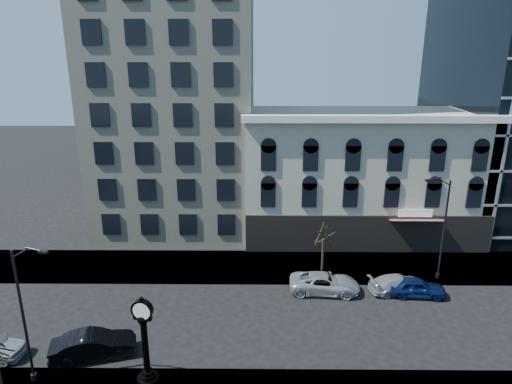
{
  "coord_description": "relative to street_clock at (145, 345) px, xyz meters",
  "views": [
    {
      "loc": [
        2.29,
        -26.99,
        17.93
      ],
      "look_at": [
        2.0,
        4.0,
        8.0
      ],
      "focal_mm": 32.0,
      "sensor_mm": 36.0,
      "label": 1
    }
  ],
  "objects": [
    {
      "name": "street_clock",
      "position": [
        0.0,
        0.0,
        0.0
      ],
      "size": [
        1.22,
        1.22,
        5.36
      ],
      "rotation": [
        0.0,
        0.0,
        -0.2
      ],
      "color": "black",
      "rests_on": "sidewalk_near"
    },
    {
      "name": "car_far_a",
      "position": [
        11.13,
        10.05,
        -1.81
      ],
      "size": [
        5.48,
        2.83,
        1.48
      ],
      "primitive_type": "imported",
      "rotation": [
        0.0,
        0.0,
        1.5
      ],
      "color": "#A5A8AD",
      "rests_on": "ground"
    },
    {
      "name": "bare_tree_far",
      "position": [
        11.39,
        13.42,
        0.96
      ],
      "size": [
        2.62,
        2.62,
        4.5
      ],
      "color": "#2E2417",
      "rests_on": "sidewalk_far"
    },
    {
      "name": "street_lamp_far",
      "position": [
        19.93,
        12.0,
        4.11
      ],
      "size": [
        2.2,
        0.81,
        8.66
      ],
      "rotation": [
        0.0,
        0.0,
        3.4
      ],
      "color": "black",
      "rests_on": "sidewalk_far"
    },
    {
      "name": "street_lamp_near",
      "position": [
        -5.83,
        -0.03,
        3.91
      ],
      "size": [
        2.14,
        0.74,
        8.39
      ],
      "rotation": [
        0.0,
        0.0,
        -0.24
      ],
      "color": "black",
      "rests_on": "sidewalk_near"
    },
    {
      "name": "victorian_row",
      "position": [
        15.91,
        22.0,
        3.45
      ],
      "size": [
        22.6,
        11.19,
        12.5
      ],
      "color": "#BAB399",
      "rests_on": "ground"
    },
    {
      "name": "ground",
      "position": [
        3.91,
        6.11,
        -2.55
      ],
      "size": [
        160.0,
        160.0,
        0.0
      ],
      "primitive_type": "plane",
      "color": "black",
      "rests_on": "ground"
    },
    {
      "name": "cream_tower",
      "position": [
        -2.21,
        24.99,
        16.77
      ],
      "size": [
        15.9,
        15.4,
        42.5
      ],
      "color": "beige",
      "rests_on": "ground"
    },
    {
      "name": "car_near_b",
      "position": [
        -3.79,
        2.25,
        -1.73
      ],
      "size": [
        5.23,
        3.02,
        1.63
      ],
      "primitive_type": "imported",
      "rotation": [
        0.0,
        0.0,
        1.85
      ],
      "color": "black",
      "rests_on": "ground"
    },
    {
      "name": "car_far_b",
      "position": [
        16.8,
        10.13,
        -1.88
      ],
      "size": [
        4.89,
        2.79,
        1.34
      ],
      "primitive_type": "imported",
      "rotation": [
        0.0,
        0.0,
        1.78
      ],
      "color": "#A5A8AD",
      "rests_on": "ground"
    },
    {
      "name": "car_far_c",
      "position": [
        17.95,
        9.54,
        -1.83
      ],
      "size": [
        4.34,
        2.04,
        1.44
      ],
      "primitive_type": "imported",
      "rotation": [
        0.0,
        0.0,
        1.49
      ],
      "color": "#0C194C",
      "rests_on": "ground"
    },
    {
      "name": "sidewalk_far",
      "position": [
        3.91,
        14.11,
        -2.49
      ],
      "size": [
        160.0,
        6.0,
        0.12
      ],
      "primitive_type": "cube",
      "color": "gray",
      "rests_on": "ground"
    }
  ]
}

